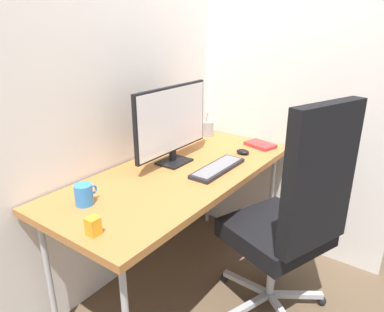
{
  "coord_description": "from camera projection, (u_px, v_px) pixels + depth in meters",
  "views": [
    {
      "loc": [
        -1.45,
        -1.14,
        1.55
      ],
      "look_at": [
        0.03,
        -0.07,
        0.86
      ],
      "focal_mm": 33.18,
      "sensor_mm": 36.0,
      "label": 1
    }
  ],
  "objects": [
    {
      "name": "keyboard",
      "position": [
        218.0,
        168.0,
        2.02
      ],
      "size": [
        0.41,
        0.13,
        0.02
      ],
      "color": "black",
      "rests_on": "desk"
    },
    {
      "name": "desk_clamp_accessory",
      "position": [
        93.0,
        226.0,
        1.39
      ],
      "size": [
        0.05,
        0.05,
        0.08
      ],
      "primitive_type": "cube",
      "color": "orange",
      "rests_on": "desk"
    },
    {
      "name": "wall_side_right",
      "position": [
        272.0,
        47.0,
        2.32
      ],
      "size": [
        0.04,
        1.74,
        2.8
      ],
      "primitive_type": "cube",
      "color": "white",
      "rests_on": "ground_plane"
    },
    {
      "name": "wall_back",
      "position": [
        125.0,
        51.0,
        1.99
      ],
      "size": [
        2.62,
        0.04,
        2.8
      ],
      "primitive_type": "cube",
      "color": "white",
      "rests_on": "ground_plane"
    },
    {
      "name": "pen_holder",
      "position": [
        208.0,
        128.0,
        2.63
      ],
      "size": [
        0.09,
        0.09,
        0.18
      ],
      "color": "#9EA0A5",
      "rests_on": "desk"
    },
    {
      "name": "desk",
      "position": [
        179.0,
        178.0,
        2.02
      ],
      "size": [
        1.57,
        0.69,
        0.76
      ],
      "color": "#B27038",
      "rests_on": "ground_plane"
    },
    {
      "name": "notebook",
      "position": [
        260.0,
        145.0,
        2.41
      ],
      "size": [
        0.17,
        0.22,
        0.02
      ],
      "primitive_type": "cube",
      "rotation": [
        0.0,
        0.0,
        -0.27
      ],
      "color": "#B23333",
      "rests_on": "desk"
    },
    {
      "name": "office_chair",
      "position": [
        293.0,
        214.0,
        1.78
      ],
      "size": [
        0.64,
        0.65,
        1.24
      ],
      "color": "black",
      "rests_on": "ground_plane"
    },
    {
      "name": "monitor",
      "position": [
        172.0,
        122.0,
        2.05
      ],
      "size": [
        0.61,
        0.15,
        0.46
      ],
      "color": "black",
      "rests_on": "desk"
    },
    {
      "name": "coffee_mug",
      "position": [
        84.0,
        195.0,
        1.63
      ],
      "size": [
        0.12,
        0.08,
        0.1
      ],
      "color": "#337FD8",
      "rests_on": "desk"
    },
    {
      "name": "mouse",
      "position": [
        243.0,
        152.0,
        2.26
      ],
      "size": [
        0.06,
        0.09,
        0.03
      ],
      "primitive_type": "ellipsoid",
      "rotation": [
        0.0,
        0.0,
        0.01
      ],
      "color": "black",
      "rests_on": "desk"
    },
    {
      "name": "ground_plane",
      "position": [
        181.0,
        280.0,
        2.27
      ],
      "size": [
        8.0,
        8.0,
        0.0
      ],
      "primitive_type": "plane",
      "color": "brown"
    }
  ]
}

